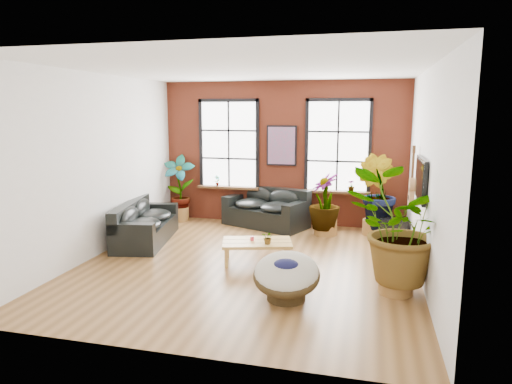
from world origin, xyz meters
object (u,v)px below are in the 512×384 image
papasan_chair (286,275)px  coffee_table (257,244)px  sofa_left (144,224)px  sofa_back (267,209)px

papasan_chair → coffee_table: bearing=115.3°
sofa_left → papasan_chair: sofa_left is taller
sofa_back → papasan_chair: bearing=-51.5°
sofa_left → coffee_table: bearing=-116.2°
sofa_back → sofa_left: bearing=-116.6°
sofa_back → coffee_table: size_ratio=1.57×
sofa_left → coffee_table: 2.80m
sofa_left → papasan_chair: bearing=-133.7°
sofa_left → papasan_chair: 4.21m
sofa_left → coffee_table: (2.70, -0.75, -0.03)m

